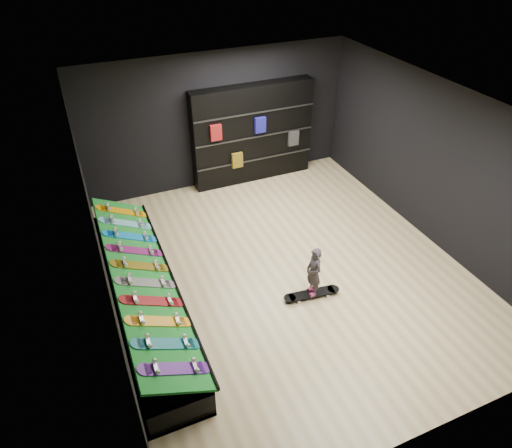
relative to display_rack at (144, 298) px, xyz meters
name	(u,v)px	position (x,y,z in m)	size (l,w,h in m)	color
floor	(286,268)	(2.55, 0.00, -0.25)	(6.00, 7.00, 0.01)	beige
ceiling	(294,110)	(2.55, 0.00, 2.75)	(6.00, 7.00, 0.01)	white
wall_back	(218,120)	(2.55, 3.50, 1.25)	(6.00, 0.02, 3.00)	black
wall_front	(438,362)	(2.55, -3.50, 1.25)	(6.00, 0.02, 3.00)	black
wall_left	(99,243)	(-0.45, 0.00, 1.25)	(0.02, 7.00, 3.00)	black
wall_right	(435,164)	(5.55, 0.00, 1.25)	(0.02, 7.00, 3.00)	black
display_rack	(144,298)	(0.00, 0.00, 0.00)	(0.90, 4.50, 0.50)	black
turf_ramp	(142,275)	(0.05, 0.00, 0.46)	(1.00, 4.50, 0.04)	#116C1F
back_shelving	(253,134)	(3.30, 3.32, 0.88)	(2.82, 0.33, 2.25)	black
floor_skateboard	(312,295)	(2.63, -0.82, -0.20)	(0.98, 0.22, 0.09)	black
child	(313,281)	(2.63, -0.82, 0.12)	(0.21, 0.15, 0.55)	black
display_board_0	(175,369)	(0.06, -1.90, 0.49)	(0.98, 0.22, 0.09)	purple
display_board_1	(167,344)	(0.06, -1.48, 0.49)	(0.98, 0.22, 0.09)	#0C8C99
display_board_2	(159,321)	(0.06, -1.06, 0.49)	(0.98, 0.22, 0.09)	orange
display_board_3	(152,301)	(0.06, -0.63, 0.49)	(0.98, 0.22, 0.09)	red
display_board_4	(146,283)	(0.06, -0.21, 0.49)	(0.98, 0.22, 0.09)	black
display_board_5	(140,266)	(0.06, 0.21, 0.49)	(0.98, 0.22, 0.09)	yellow
display_board_6	(135,250)	(0.06, 0.63, 0.49)	(0.98, 0.22, 0.09)	#2626BF
display_board_7	(130,236)	(0.06, 1.06, 0.49)	(0.98, 0.22, 0.09)	blue
display_board_8	(126,223)	(0.06, 1.48, 0.49)	(0.98, 0.22, 0.09)	#0CB2E5
display_board_9	(122,211)	(0.06, 1.90, 0.49)	(0.98, 0.22, 0.09)	yellow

